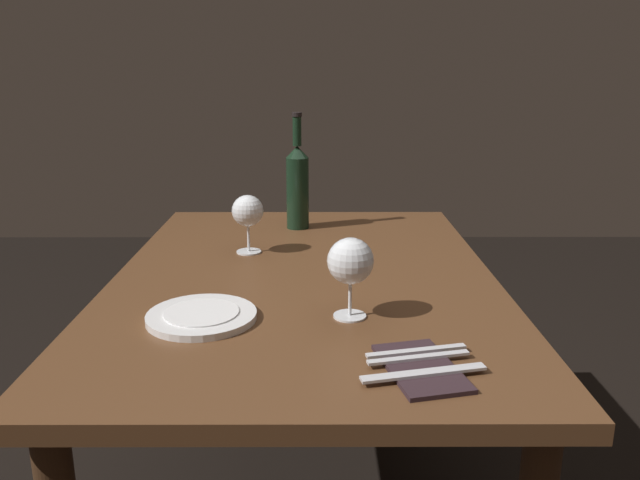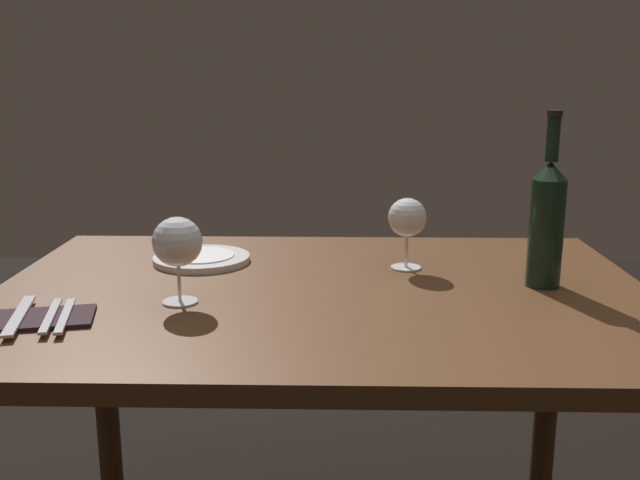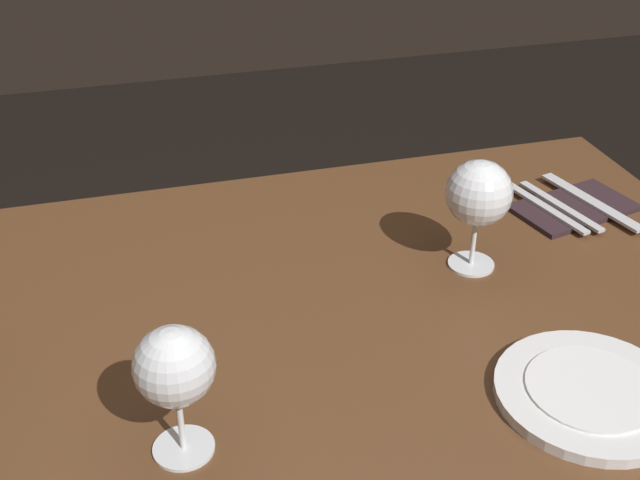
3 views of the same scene
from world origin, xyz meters
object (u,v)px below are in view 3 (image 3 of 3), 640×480
at_px(wine_glass_left, 479,195).
at_px(fork_inner, 560,206).
at_px(folded_napkin, 574,207).
at_px(wine_glass_right, 175,369).
at_px(fork_outer, 546,208).
at_px(table_knife, 591,201).
at_px(dinner_plate, 590,393).

height_order(wine_glass_left, fork_inner, wine_glass_left).
xyz_separation_m(wine_glass_left, folded_napkin, (0.23, 0.11, -0.11)).
relative_size(wine_glass_left, folded_napkin, 0.78).
xyz_separation_m(wine_glass_right, fork_outer, (0.62, 0.35, -0.10)).
height_order(folded_napkin, table_knife, table_knife).
height_order(dinner_plate, folded_napkin, dinner_plate).
xyz_separation_m(folded_napkin, table_knife, (0.03, -0.00, 0.01)).
bearing_deg(wine_glass_left, fork_inner, 27.83).
xyz_separation_m(wine_glass_left, fork_inner, (0.20, 0.11, -0.10)).
xyz_separation_m(fork_outer, table_knife, (0.08, 0.00, 0.00)).
bearing_deg(wine_glass_right, folded_napkin, 27.90).
bearing_deg(folded_napkin, table_knife, -0.00).
bearing_deg(fork_outer, fork_inner, 0.00).
bearing_deg(folded_napkin, wine_glass_right, -152.10).
bearing_deg(dinner_plate, folded_napkin, 61.91).
height_order(wine_glass_right, dinner_plate, wine_glass_right).
xyz_separation_m(dinner_plate, folded_napkin, (0.21, 0.40, -0.00)).
distance_m(dinner_plate, fork_outer, 0.43).
xyz_separation_m(dinner_plate, fork_outer, (0.16, 0.40, 0.00)).
xyz_separation_m(wine_glass_left, fork_outer, (0.18, 0.11, -0.10)).
bearing_deg(folded_napkin, fork_inner, -180.00).
relative_size(fork_outer, table_knife, 0.85).
height_order(fork_inner, table_knife, same).
relative_size(dinner_plate, table_knife, 1.04).
relative_size(wine_glass_right, dinner_plate, 0.72).
bearing_deg(folded_napkin, wine_glass_left, -154.85).
bearing_deg(wine_glass_left, table_knife, 22.52).
distance_m(wine_glass_right, dinner_plate, 0.47).
bearing_deg(dinner_plate, table_knife, 58.66).
bearing_deg(dinner_plate, fork_inner, 64.78).
relative_size(wine_glass_left, fork_inner, 0.91).
bearing_deg(table_knife, wine_glass_right, -153.13).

